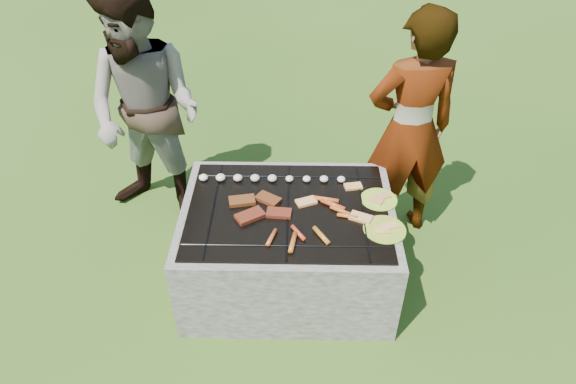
# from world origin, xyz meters

# --- Properties ---
(lawn) EXTENTS (60.00, 60.00, 0.00)m
(lawn) POSITION_xyz_m (0.00, 0.00, 0.00)
(lawn) COLOR #264411
(lawn) RESTS_ON ground
(fire_pit) EXTENTS (1.30, 1.00, 0.62)m
(fire_pit) POSITION_xyz_m (0.00, 0.00, 0.28)
(fire_pit) COLOR #9F978D
(fire_pit) RESTS_ON ground
(mushrooms) EXTENTS (0.94, 0.06, 0.04)m
(mushrooms) POSITION_xyz_m (-0.15, 0.28, 0.63)
(mushrooms) COLOR white
(mushrooms) RESTS_ON fire_pit
(pork_slabs) EXTENTS (0.39, 0.32, 0.02)m
(pork_slabs) POSITION_xyz_m (-0.18, -0.01, 0.62)
(pork_slabs) COLOR #96501B
(pork_slabs) RESTS_ON fire_pit
(sausages) EXTENTS (0.54, 0.49, 0.03)m
(sausages) POSITION_xyz_m (0.17, -0.13, 0.63)
(sausages) COLOR #BF571F
(sausages) RESTS_ON fire_pit
(bread_on_grate) EXTENTS (0.46, 0.40, 0.02)m
(bread_on_grate) POSITION_xyz_m (0.32, 0.04, 0.62)
(bread_on_grate) COLOR #E6B275
(bread_on_grate) RESTS_ON fire_pit
(plate_far) EXTENTS (0.29, 0.29, 0.03)m
(plate_far) POSITION_xyz_m (0.56, 0.10, 0.61)
(plate_far) COLOR yellow
(plate_far) RESTS_ON fire_pit
(plate_near) EXTENTS (0.32, 0.32, 0.03)m
(plate_near) POSITION_xyz_m (0.56, -0.18, 0.61)
(plate_near) COLOR gold
(plate_near) RESTS_ON fire_pit
(cook) EXTENTS (0.66, 0.50, 1.66)m
(cook) POSITION_xyz_m (0.80, 0.56, 0.83)
(cook) COLOR gray
(cook) RESTS_ON ground
(bystander) EXTENTS (1.01, 0.90, 1.73)m
(bystander) POSITION_xyz_m (-0.98, 0.70, 0.86)
(bystander) COLOR gray
(bystander) RESTS_ON ground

